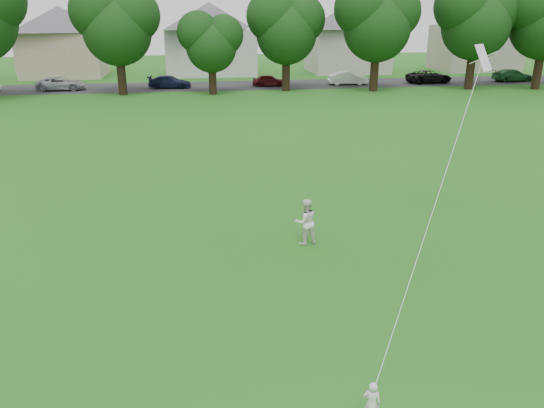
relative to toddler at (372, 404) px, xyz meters
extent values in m
plane|color=#205212|center=(-0.77, 3.46, -0.45)|extent=(160.00, 160.00, 0.00)
cube|color=#2D2D30|center=(-0.77, 45.46, -0.45)|extent=(90.00, 7.00, 0.01)
imported|color=silver|center=(0.00, 0.00, 0.00)|extent=(0.39, 0.32, 0.91)
imported|color=silver|center=(0.43, 7.87, 0.29)|extent=(0.82, 0.69, 1.50)
plane|color=white|center=(6.09, 8.59, 5.17)|extent=(0.93, 0.88, 0.79)
cylinder|color=white|center=(3.05, 4.29, 2.69)|extent=(0.01, 0.01, 11.64)
cylinder|color=black|center=(-8.99, 40.92, 1.33)|extent=(0.75, 0.75, 3.57)
cylinder|color=black|center=(-1.20, 40.05, 0.90)|extent=(0.67, 0.67, 2.71)
cylinder|color=black|center=(5.51, 41.35, 1.23)|extent=(0.73, 0.73, 3.37)
cylinder|color=black|center=(13.39, 39.99, 1.40)|extent=(0.76, 0.76, 3.70)
cylinder|color=black|center=(22.62, 39.95, 1.45)|extent=(0.77, 0.77, 3.81)
cylinder|color=black|center=(28.83, 39.03, 1.47)|extent=(0.77, 0.77, 3.86)
imported|color=#9A9FA8|center=(-14.93, 44.46, 0.16)|extent=(4.37, 2.10, 1.20)
imported|color=#111837|center=(-5.09, 44.46, 0.13)|extent=(4.17, 2.14, 1.16)
imported|color=#4C0F11|center=(4.42, 44.46, 0.11)|extent=(3.37, 1.56, 1.12)
imported|color=white|center=(12.25, 44.46, 0.19)|extent=(3.95, 1.64, 1.27)
imported|color=black|center=(20.72, 44.46, 0.19)|extent=(4.80, 2.67, 1.27)
imported|color=#1C5426|center=(29.80, 44.46, 0.17)|extent=(4.33, 2.02, 1.22)
cube|color=#C1AC91|center=(-16.77, 55.46, 1.92)|extent=(8.39, 6.91, 4.75)
pyramid|color=#514E54|center=(-16.77, 55.46, 6.91)|extent=(12.10, 12.10, 2.61)
cube|color=silver|center=(-0.77, 55.46, 2.05)|extent=(9.90, 7.23, 5.02)
pyramid|color=#514E54|center=(-0.77, 55.46, 7.32)|extent=(14.27, 14.27, 2.76)
cube|color=beige|center=(15.23, 55.46, 2.02)|extent=(8.66, 7.37, 4.94)
pyramid|color=#514E54|center=(15.23, 55.46, 7.20)|extent=(12.49, 12.49, 2.72)
cube|color=#ACA58E|center=(31.23, 55.46, 2.16)|extent=(9.10, 7.12, 5.23)
camera|label=1|loc=(-2.85, -7.27, 6.59)|focal=35.00mm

